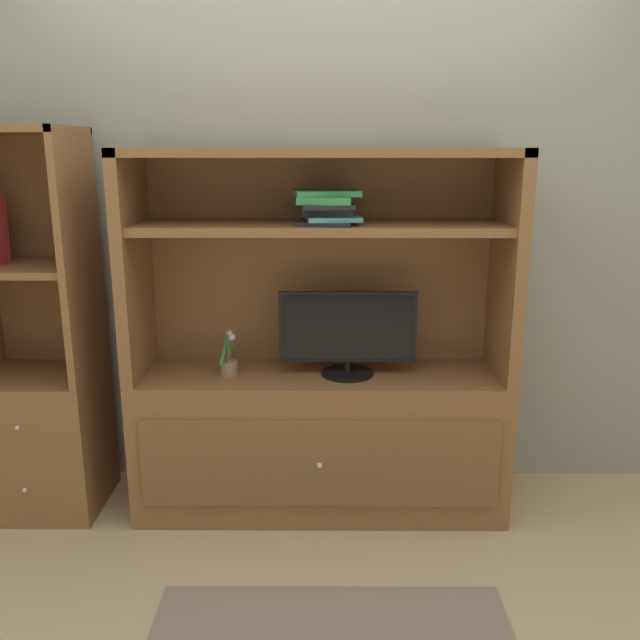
{
  "coord_description": "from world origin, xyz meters",
  "views": [
    {
      "loc": [
        0.02,
        -2.33,
        1.56
      ],
      "look_at": [
        0.0,
        0.35,
        0.88
      ],
      "focal_mm": 37.27,
      "sensor_mm": 36.0,
      "label": 1
    }
  ],
  "objects_px": {
    "tv_monitor": "(348,333)",
    "potted_plant": "(229,363)",
    "bookshelf_tall": "(39,391)",
    "magazine_stack": "(328,206)",
    "media_console": "(320,400)"
  },
  "relations": [
    {
      "from": "tv_monitor",
      "to": "potted_plant",
      "type": "bearing_deg",
      "value": -179.22
    },
    {
      "from": "potted_plant",
      "to": "magazine_stack",
      "type": "xyz_separation_m",
      "value": [
        0.42,
        0.02,
        0.66
      ]
    },
    {
      "from": "magazine_stack",
      "to": "bookshelf_tall",
      "type": "xyz_separation_m",
      "value": [
        -1.27,
        0.01,
        -0.8
      ]
    },
    {
      "from": "media_console",
      "to": "tv_monitor",
      "type": "distance_m",
      "value": 0.34
    },
    {
      "from": "tv_monitor",
      "to": "magazine_stack",
      "type": "relative_size",
      "value": 1.68
    },
    {
      "from": "tv_monitor",
      "to": "media_console",
      "type": "bearing_deg",
      "value": 167.93
    },
    {
      "from": "potted_plant",
      "to": "bookshelf_tall",
      "type": "xyz_separation_m",
      "value": [
        -0.85,
        0.03,
        -0.14
      ]
    },
    {
      "from": "tv_monitor",
      "to": "magazine_stack",
      "type": "distance_m",
      "value": 0.53
    },
    {
      "from": "potted_plant",
      "to": "media_console",
      "type": "bearing_deg",
      "value": 4.71
    },
    {
      "from": "tv_monitor",
      "to": "bookshelf_tall",
      "type": "distance_m",
      "value": 1.38
    },
    {
      "from": "media_console",
      "to": "bookshelf_tall",
      "type": "xyz_separation_m",
      "value": [
        -1.23,
        0.0,
        0.04
      ]
    },
    {
      "from": "media_console",
      "to": "potted_plant",
      "type": "bearing_deg",
      "value": -175.29
    },
    {
      "from": "bookshelf_tall",
      "to": "media_console",
      "type": "bearing_deg",
      "value": -0.13
    },
    {
      "from": "tv_monitor",
      "to": "potted_plant",
      "type": "height_order",
      "value": "tv_monitor"
    },
    {
      "from": "tv_monitor",
      "to": "potted_plant",
      "type": "xyz_separation_m",
      "value": [
        -0.51,
        -0.01,
        -0.13
      ]
    }
  ]
}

